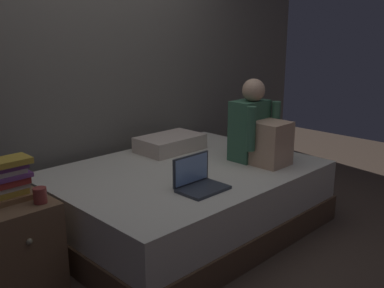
% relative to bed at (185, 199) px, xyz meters
% --- Properties ---
extents(ground_plane, '(8.00, 8.00, 0.00)m').
position_rel_bed_xyz_m(ground_plane, '(-0.20, -0.30, -0.24)').
color(ground_plane, '#47382D').
extents(wall_back, '(5.60, 0.10, 2.70)m').
position_rel_bed_xyz_m(wall_back, '(-0.20, 0.90, 1.11)').
color(wall_back, slate).
rests_on(wall_back, ground_plane).
extents(bed, '(2.00, 1.50, 0.50)m').
position_rel_bed_xyz_m(bed, '(0.00, 0.00, 0.00)').
color(bed, brown).
rests_on(bed, ground_plane).
extents(nightstand, '(0.44, 0.46, 0.56)m').
position_rel_bed_xyz_m(nightstand, '(-1.30, 0.09, 0.04)').
color(nightstand, brown).
rests_on(nightstand, ground_plane).
extents(person_sitting, '(0.39, 0.44, 0.66)m').
position_rel_bed_xyz_m(person_sitting, '(0.53, -0.28, 0.50)').
color(person_sitting, '#38664C').
rests_on(person_sitting, bed).
extents(laptop, '(0.32, 0.23, 0.22)m').
position_rel_bed_xyz_m(laptop, '(-0.25, -0.38, 0.31)').
color(laptop, '#333842').
rests_on(laptop, bed).
extents(pillow, '(0.56, 0.36, 0.13)m').
position_rel_bed_xyz_m(pillow, '(0.26, 0.45, 0.32)').
color(pillow, beige).
rests_on(pillow, bed).
extents(book_stack, '(0.24, 0.17, 0.25)m').
position_rel_bed_xyz_m(book_stack, '(-1.27, 0.14, 0.44)').
color(book_stack, brown).
rests_on(book_stack, nightstand).
extents(mug, '(0.08, 0.08, 0.09)m').
position_rel_bed_xyz_m(mug, '(-1.17, -0.03, 0.36)').
color(mug, '#933833').
rests_on(mug, nightstand).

